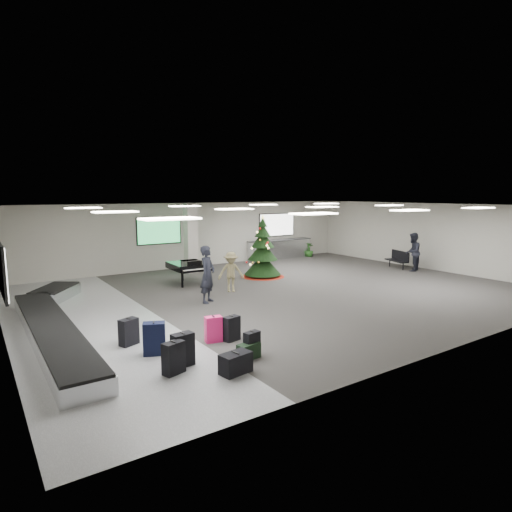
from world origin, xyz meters
TOP-DOWN VIEW (x-y plane):
  - ground at (0.00, 0.00)m, footprint 18.00×18.00m
  - room_envelope at (-0.38, 0.67)m, footprint 18.02×14.02m
  - baggage_carousel at (-7.84, -0.08)m, footprint 2.28×9.71m
  - service_counter at (5.00, 6.65)m, footprint 4.05×0.65m
  - suitcase_0 at (-5.94, -4.35)m, footprint 0.49×0.31m
  - suitcase_1 at (-4.42, -4.73)m, footprint 0.41×0.27m
  - pink_suitcase at (-4.68, -3.39)m, footprint 0.45×0.31m
  - suitcase_3 at (-4.26, -3.56)m, footprint 0.45×0.31m
  - navy_suitcase at (-6.21, -3.39)m, footprint 0.57×0.46m
  - suitcase_5 at (-6.27, -4.62)m, footprint 0.50×0.37m
  - green_duffel at (-4.55, -4.79)m, footprint 0.55×0.33m
  - suitcase_8 at (-6.50, -2.44)m, footprint 0.51×0.41m
  - black_duffel at (-5.20, -5.30)m, footprint 0.71×0.47m
  - christmas_tree at (1.16, 2.85)m, footprint 1.93×1.93m
  - grand_piano at (-2.19, 3.32)m, footprint 1.43×1.80m
  - bench at (7.93, 0.89)m, footprint 0.85×1.44m
  - traveler_a at (-2.97, 0.17)m, footprint 0.84×0.80m
  - traveler_b at (-1.50, 1.10)m, footprint 1.11×0.90m
  - traveler_bench at (7.85, 0.00)m, footprint 1.09×0.98m
  - potted_plant_left at (3.42, 6.26)m, footprint 0.59×0.59m
  - potted_plant_right at (6.88, 6.29)m, footprint 0.65×0.65m

SIDE VIEW (x-z plane):
  - ground at x=0.00m, z-range 0.00..0.00m
  - green_duffel at x=-4.55m, z-range -0.01..0.36m
  - baggage_carousel at x=-7.84m, z-range 0.00..0.43m
  - black_duffel at x=-5.20m, z-range -0.01..0.44m
  - suitcase_1 at x=-4.42m, z-range -0.01..0.59m
  - suitcase_3 at x=-4.26m, z-range -0.01..0.63m
  - pink_suitcase at x=-4.68m, z-range -0.01..0.66m
  - suitcase_8 at x=-6.50m, z-range -0.01..0.67m
  - suitcase_5 at x=-6.27m, z-range -0.01..0.69m
  - suitcase_0 at x=-5.94m, z-range -0.01..0.73m
  - navy_suitcase at x=-6.21m, z-range -0.01..0.77m
  - potted_plant_right at x=6.88m, z-range 0.00..0.82m
  - potted_plant_left at x=3.42m, z-range 0.00..0.84m
  - bench at x=7.93m, z-range 0.06..0.92m
  - service_counter at x=5.00m, z-range 0.01..1.09m
  - grand_piano at x=-2.19m, z-range 0.22..1.23m
  - traveler_b at x=-1.50m, z-range 0.00..1.51m
  - traveler_bench at x=7.85m, z-range 0.00..1.83m
  - christmas_tree at x=1.16m, z-range -0.44..2.32m
  - traveler_a at x=-2.97m, z-range 0.00..1.93m
  - room_envelope at x=-0.38m, z-range 0.73..3.94m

